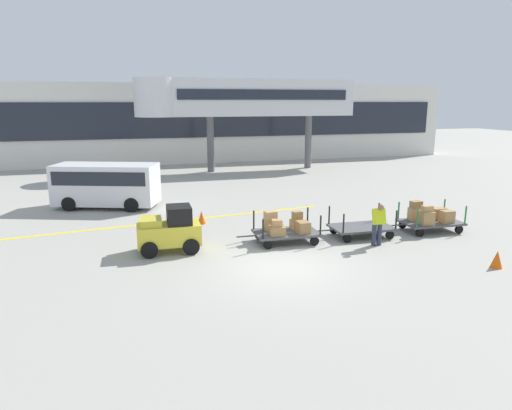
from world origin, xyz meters
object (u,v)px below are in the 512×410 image
at_px(baggage_cart_middle, 361,228).
at_px(safety_cone_near, 202,217).
at_px(baggage_cart_lead, 286,228).
at_px(shuttle_van, 106,182).
at_px(baggage_cart_tail, 430,218).
at_px(baggage_tug, 170,230).
at_px(safety_cone_far, 497,259).
at_px(baggage_handler, 378,222).

distance_m(baggage_cart_middle, safety_cone_near, 6.55).
relative_size(baggage_cart_lead, shuttle_van, 0.59).
distance_m(baggage_cart_tail, safety_cone_near, 9.22).
distance_m(baggage_tug, safety_cone_far, 10.49).
height_order(baggage_tug, baggage_cart_lead, baggage_tug).
distance_m(baggage_cart_lead, baggage_cart_middle, 3.02).
xyz_separation_m(baggage_tug, baggage_cart_tail, (10.11, -0.29, -0.20)).
relative_size(baggage_cart_lead, safety_cone_near, 5.49).
relative_size(baggage_tug, baggage_cart_tail, 0.71).
relative_size(baggage_cart_tail, shuttle_van, 0.59).
bearing_deg(baggage_cart_middle, baggage_cart_lead, 178.41).
bearing_deg(baggage_handler, baggage_cart_lead, 156.35).
distance_m(baggage_tug, safety_cone_near, 3.73).
relative_size(baggage_cart_lead, baggage_handler, 1.93).
xyz_separation_m(baggage_cart_middle, baggage_handler, (-0.03, -1.22, 0.52)).
height_order(baggage_cart_middle, shuttle_van, shuttle_van).
bearing_deg(baggage_cart_lead, shuttle_van, 129.62).
bearing_deg(baggage_cart_tail, baggage_cart_middle, 178.18).
distance_m(baggage_handler, shuttle_van, 13.02).
distance_m(baggage_cart_middle, safety_cone_far, 4.81).
relative_size(baggage_tug, baggage_cart_middle, 0.71).
bearing_deg(safety_cone_far, baggage_cart_tail, 81.92).
distance_m(safety_cone_near, safety_cone_far, 11.02).
height_order(baggage_cart_tail, safety_cone_near, baggage_cart_tail).
bearing_deg(baggage_tug, baggage_cart_tail, -1.62).
relative_size(baggage_cart_lead, safety_cone_far, 5.49).
bearing_deg(baggage_handler, baggage_cart_tail, 20.73).
height_order(baggage_cart_lead, baggage_handler, baggage_handler).
xyz_separation_m(baggage_tug, baggage_cart_lead, (4.14, -0.11, -0.23)).
height_order(baggage_tug, safety_cone_near, baggage_tug).
distance_m(baggage_cart_middle, baggage_cart_tail, 2.96).
xyz_separation_m(baggage_cart_tail, baggage_handler, (-2.98, -1.13, 0.31)).
bearing_deg(safety_cone_near, baggage_tug, -116.12).
distance_m(baggage_cart_middle, baggage_handler, 1.33).
distance_m(baggage_cart_tail, safety_cone_far, 4.14).
height_order(shuttle_van, safety_cone_far, shuttle_van).
bearing_deg(baggage_tug, safety_cone_near, 63.88).
xyz_separation_m(baggage_handler, safety_cone_near, (-5.50, 4.73, -0.59)).
relative_size(baggage_cart_middle, baggage_cart_tail, 1.00).
bearing_deg(baggage_cart_tail, baggage_tug, 178.38).
bearing_deg(baggage_cart_tail, safety_cone_far, -98.08).
relative_size(baggage_tug, safety_cone_far, 3.87).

